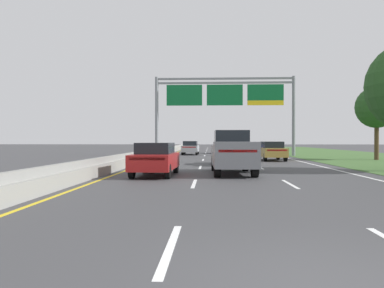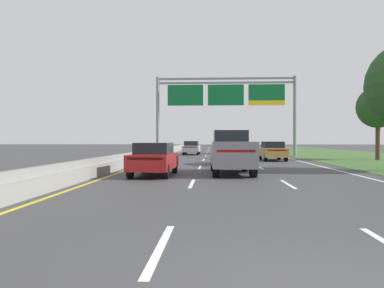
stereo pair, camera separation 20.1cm
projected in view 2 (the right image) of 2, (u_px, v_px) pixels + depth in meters
name	position (u px, v px, depth m)	size (l,w,h in m)	color
ground_plane	(223.00, 157.00, 39.50)	(220.00, 220.00, 0.00)	#3D3D3F
lane_striping	(224.00, 157.00, 39.04)	(11.96, 106.00, 0.01)	white
grass_verge_right	(364.00, 157.00, 38.73)	(14.00, 110.00, 0.02)	#3D602D
median_barrier_concrete	(159.00, 153.00, 39.86)	(0.60, 110.00, 0.85)	gray
overhead_sign_gantry	(226.00, 99.00, 41.66)	(15.06, 0.42, 8.53)	gray
pickup_truck_grey	(231.00, 152.00, 19.56)	(2.15, 5.45, 2.20)	slate
car_blue_centre_lane_sedan	(223.00, 147.00, 48.92)	(1.90, 4.43, 1.57)	navy
car_red_left_lane_sedan	(154.00, 158.00, 18.51)	(1.94, 4.45, 1.57)	maroon
car_silver_left_lane_sedan	(192.00, 148.00, 45.12)	(1.91, 4.44, 1.57)	#B2B5BA
car_gold_right_lane_sedan	(272.00, 151.00, 32.11)	(1.92, 4.44, 1.57)	#A38438
car_white_centre_lane_sedan	(229.00, 153.00, 26.87)	(1.89, 4.43, 1.57)	silver
roadside_tree_mid	(378.00, 107.00, 32.70)	(3.52, 3.52, 6.23)	#4C3823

